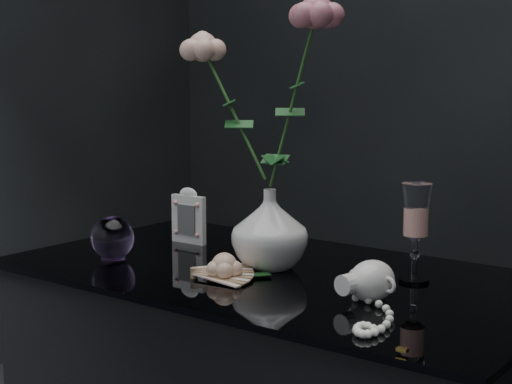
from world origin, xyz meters
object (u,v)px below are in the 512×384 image
Objects in this scene: wine_glass at (415,233)px; loose_rose at (224,266)px; vase at (270,229)px; pearl_jar at (372,279)px; paperweight at (113,238)px; picture_frame at (189,215)px.

loose_rose is (-0.29, -0.20, -0.07)m from wine_glass.
vase reaches higher than pearl_jar.
vase is 0.86× the size of wine_glass.
wine_glass is 0.61m from paperweight.
vase is 1.06× the size of loose_rose.
vase is 0.29m from picture_frame.
loose_rose is at bearing -98.35° from vase.
pearl_jar is at bearing 5.99° from paperweight.
vase is at bearing 23.98° from paperweight.
loose_rose is (0.26, -0.20, -0.04)m from picture_frame.
wine_glass reaches higher than pearl_jar.
loose_rose is at bearing 3.13° from paperweight.
wine_glass reaches higher than paperweight.
picture_frame is at bearing 164.41° from vase.
wine_glass reaches higher than vase.
picture_frame is at bearing 119.55° from loose_rose.
picture_frame is 0.50× the size of pearl_jar.
pearl_jar is (0.26, -0.07, -0.04)m from vase.
paperweight is 0.57m from pearl_jar.
wine_glass is 0.55m from picture_frame.
wine_glass reaches higher than picture_frame.
wine_glass is 2.03× the size of paperweight.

